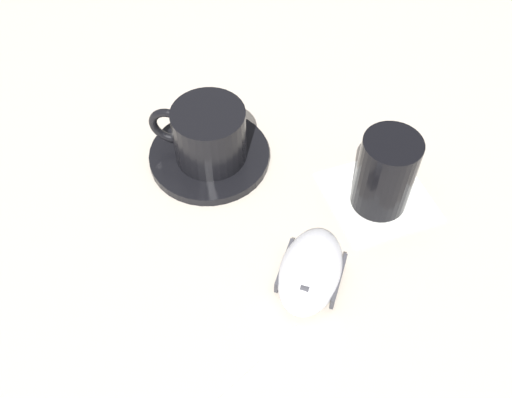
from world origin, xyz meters
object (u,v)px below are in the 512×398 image
(saucer, at_px, (210,156))
(coffee_cup, at_px, (208,134))
(drinking_glass, at_px, (385,173))
(computer_mouse, at_px, (311,271))

(saucer, xyz_separation_m, coffee_cup, (0.00, 0.00, 0.04))
(saucer, bearing_deg, drinking_glass, 144.04)
(computer_mouse, xyz_separation_m, drinking_glass, (-0.12, -0.08, 0.03))
(coffee_cup, relative_size, computer_mouse, 0.89)
(coffee_cup, distance_m, drinking_glass, 0.21)
(saucer, distance_m, computer_mouse, 0.21)
(drinking_glass, bearing_deg, coffee_cup, -35.43)
(saucer, xyz_separation_m, drinking_glass, (-0.17, 0.13, 0.05))
(coffee_cup, height_order, drinking_glass, drinking_glass)
(saucer, relative_size, coffee_cup, 1.35)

